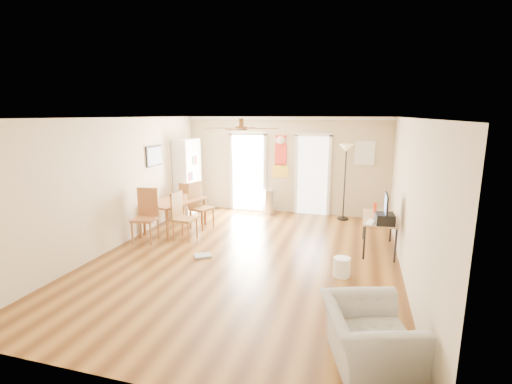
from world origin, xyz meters
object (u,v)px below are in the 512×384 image
(torchiere_lamp, at_px, (345,183))
(dining_chair_far, at_px, (190,200))
(dining_chair_right_a, at_px, (202,206))
(bookshelf, at_px, (188,177))
(dining_table, at_px, (176,215))
(printer, at_px, (385,219))
(dining_chair_near, at_px, (145,216))
(computer_desk, at_px, (378,234))
(dining_chair_right_b, at_px, (185,217))
(trash_can, at_px, (270,202))
(wastebasket_a, at_px, (342,267))
(armchair, at_px, (369,337))

(torchiere_lamp, bearing_deg, dining_chair_far, -166.41)
(dining_chair_right_a, bearing_deg, bookshelf, 55.99)
(dining_table, xyz_separation_m, printer, (4.60, -0.58, 0.42))
(bookshelf, xyz_separation_m, dining_chair_far, (0.26, -0.45, -0.55))
(dining_chair_near, relative_size, computer_desk, 0.89)
(dining_chair_right_b, relative_size, torchiere_lamp, 0.53)
(dining_table, bearing_deg, trash_can, 47.16)
(dining_chair_right_a, xyz_separation_m, printer, (4.05, -0.83, 0.23))
(torchiere_lamp, height_order, printer, torchiere_lamp)
(trash_can, bearing_deg, printer, -41.88)
(torchiere_lamp, bearing_deg, wastebasket_a, -87.48)
(trash_can, relative_size, printer, 1.75)
(printer, bearing_deg, dining_table, 167.35)
(dining_table, xyz_separation_m, torchiere_lamp, (3.75, 1.92, 0.62))
(dining_chair_right_b, distance_m, torchiere_lamp, 4.11)
(dining_chair_far, bearing_deg, torchiere_lamp, -153.40)
(dining_chair_near, bearing_deg, armchair, -40.31)
(bookshelf, height_order, dining_chair_right_b, bookshelf)
(dining_table, bearing_deg, dining_chair_near, -101.48)
(dining_table, xyz_separation_m, wastebasket_a, (3.91, -1.60, -0.19))
(dining_table, distance_m, dining_chair_near, 1.02)
(computer_desk, relative_size, printer, 3.31)
(printer, relative_size, wastebasket_a, 1.17)
(dining_table, xyz_separation_m, dining_chair_near, (-0.20, -0.98, 0.21))
(trash_can, bearing_deg, armchair, -66.47)
(printer, bearing_deg, dining_chair_far, 156.20)
(armchair, bearing_deg, trash_can, 6.56)
(dining_chair_far, xyz_separation_m, wastebasket_a, (4.02, -2.58, -0.30))
(dining_chair_right_a, bearing_deg, dining_chair_near, 166.60)
(dining_chair_right_b, distance_m, armchair, 4.93)
(dining_table, distance_m, trash_can, 2.64)
(computer_desk, bearing_deg, dining_chair_far, 166.46)
(dining_chair_right_b, bearing_deg, trash_can, -22.33)
(bookshelf, height_order, trash_can, bookshelf)
(trash_can, relative_size, wastebasket_a, 2.05)
(torchiere_lamp, height_order, wastebasket_a, torchiere_lamp)
(dining_chair_far, height_order, torchiere_lamp, torchiere_lamp)
(dining_chair_right_a, distance_m, computer_desk, 4.01)
(trash_can, height_order, torchiere_lamp, torchiere_lamp)
(dining_table, distance_m, dining_chair_right_b, 0.84)
(dining_chair_far, bearing_deg, printer, 174.72)
(torchiere_lamp, bearing_deg, trash_can, 179.40)
(dining_chair_right_b, distance_m, computer_desk, 4.02)
(dining_table, bearing_deg, torchiere_lamp, 27.05)
(bookshelf, relative_size, wastebasket_a, 6.21)
(armchair, bearing_deg, torchiere_lamp, -11.52)
(trash_can, height_order, computer_desk, computer_desk)
(armchair, bearing_deg, dining_chair_near, 40.83)
(trash_can, bearing_deg, dining_table, -132.84)
(dining_chair_near, height_order, trash_can, dining_chair_near)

